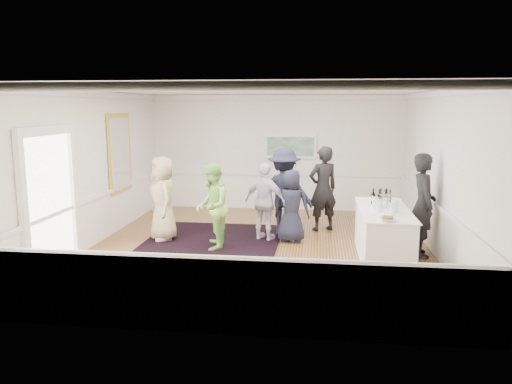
# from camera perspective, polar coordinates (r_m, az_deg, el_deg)

# --- Properties ---
(floor) EXTENTS (8.00, 8.00, 0.00)m
(floor) POSITION_cam_1_polar(r_m,az_deg,el_deg) (10.38, 0.39, -6.38)
(floor) COLOR olive
(floor) RESTS_ON ground
(ceiling) EXTENTS (7.00, 8.00, 0.02)m
(ceiling) POSITION_cam_1_polar(r_m,az_deg,el_deg) (9.97, 0.41, 11.57)
(ceiling) COLOR white
(ceiling) RESTS_ON wall_back
(wall_left) EXTENTS (0.02, 8.00, 3.20)m
(wall_left) POSITION_cam_1_polar(r_m,az_deg,el_deg) (11.02, -18.02, 2.59)
(wall_left) COLOR white
(wall_left) RESTS_ON floor
(wall_right) EXTENTS (0.02, 8.00, 3.20)m
(wall_right) POSITION_cam_1_polar(r_m,az_deg,el_deg) (10.25, 20.23, 1.96)
(wall_right) COLOR white
(wall_right) RESTS_ON floor
(wall_back) EXTENTS (7.00, 0.02, 3.20)m
(wall_back) POSITION_cam_1_polar(r_m,az_deg,el_deg) (14.01, 2.31, 4.51)
(wall_back) COLOR white
(wall_back) RESTS_ON floor
(wall_front) EXTENTS (7.00, 0.02, 3.20)m
(wall_front) POSITION_cam_1_polar(r_m,az_deg,el_deg) (6.15, -3.95, -2.37)
(wall_front) COLOR white
(wall_front) RESTS_ON floor
(wainscoting) EXTENTS (7.00, 8.00, 1.00)m
(wainscoting) POSITION_cam_1_polar(r_m,az_deg,el_deg) (10.25, 0.39, -3.69)
(wainscoting) COLOR white
(wainscoting) RESTS_ON floor
(mirror) EXTENTS (0.05, 1.25, 1.85)m
(mirror) POSITION_cam_1_polar(r_m,az_deg,el_deg) (12.16, -15.28, 4.31)
(mirror) COLOR gold
(mirror) RESTS_ON wall_left
(doorway) EXTENTS (0.10, 1.78, 2.56)m
(doorway) POSITION_cam_1_polar(r_m,az_deg,el_deg) (9.35, -22.54, -0.03)
(doorway) COLOR white
(doorway) RESTS_ON wall_left
(landscape_painting) EXTENTS (1.44, 0.06, 0.66)m
(landscape_painting) POSITION_cam_1_polar(r_m,az_deg,el_deg) (13.91, 3.94, 5.21)
(landscape_painting) COLOR white
(landscape_painting) RESTS_ON wall_back
(area_rug) EXTENTS (2.91, 3.80, 0.02)m
(area_rug) POSITION_cam_1_polar(r_m,az_deg,el_deg) (10.63, -5.31, -5.98)
(area_rug) COLOR black
(area_rug) RESTS_ON floor
(serving_table) EXTENTS (0.92, 2.43, 0.98)m
(serving_table) POSITION_cam_1_polar(r_m,az_deg,el_deg) (9.78, 14.30, -4.69)
(serving_table) COLOR white
(serving_table) RESTS_ON floor
(bartender) EXTENTS (0.52, 0.76, 2.01)m
(bartender) POSITION_cam_1_polar(r_m,az_deg,el_deg) (10.16, 18.54, -1.41)
(bartender) COLOR black
(bartender) RESTS_ON floor
(guest_tan) EXTENTS (0.97, 1.07, 1.83)m
(guest_tan) POSITION_cam_1_polar(r_m,az_deg,el_deg) (10.99, -10.59, -0.73)
(guest_tan) COLOR tan
(guest_tan) RESTS_ON floor
(guest_green) EXTENTS (0.77, 0.93, 1.76)m
(guest_green) POSITION_cam_1_polar(r_m,az_deg,el_deg) (10.17, -5.07, -1.66)
(guest_green) COLOR #87CA50
(guest_green) RESTS_ON floor
(guest_lilac) EXTENTS (1.07, 0.75, 1.69)m
(guest_lilac) POSITION_cam_1_polar(r_m,az_deg,el_deg) (10.80, 1.07, -1.13)
(guest_lilac) COLOR silver
(guest_lilac) RESTS_ON floor
(guest_dark_a) EXTENTS (1.31, 0.80, 1.96)m
(guest_dark_a) POSITION_cam_1_polar(r_m,az_deg,el_deg) (11.27, 3.22, 0.03)
(guest_dark_a) COLOR black
(guest_dark_a) RESTS_ON floor
(guest_dark_b) EXTENTS (0.86, 0.76, 1.98)m
(guest_dark_b) POSITION_cam_1_polar(r_m,az_deg,el_deg) (11.70, 7.66, 0.38)
(guest_dark_b) COLOR black
(guest_dark_b) RESTS_ON floor
(guest_navy) EXTENTS (0.83, 0.60, 1.57)m
(guest_navy) POSITION_cam_1_polar(r_m,az_deg,el_deg) (10.69, 4.09, -1.59)
(guest_navy) COLOR black
(guest_navy) RESTS_ON floor
(wine_bottles) EXTENTS (0.40, 0.25, 0.31)m
(wine_bottles) POSITION_cam_1_polar(r_m,az_deg,el_deg) (10.17, 14.01, -0.42)
(wine_bottles) COLOR black
(wine_bottles) RESTS_ON serving_table
(juice_pitchers) EXTENTS (0.44, 0.68, 0.24)m
(juice_pitchers) POSITION_cam_1_polar(r_m,az_deg,el_deg) (9.37, 14.57, -1.52)
(juice_pitchers) COLOR #68AB3D
(juice_pitchers) RESTS_ON serving_table
(ice_bucket) EXTENTS (0.26, 0.26, 0.25)m
(ice_bucket) POSITION_cam_1_polar(r_m,az_deg,el_deg) (9.81, 14.55, -1.05)
(ice_bucket) COLOR silver
(ice_bucket) RESTS_ON serving_table
(nut_bowl) EXTENTS (0.28, 0.28, 0.08)m
(nut_bowl) POSITION_cam_1_polar(r_m,az_deg,el_deg) (8.68, 14.80, -2.97)
(nut_bowl) COLOR white
(nut_bowl) RESTS_ON serving_table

